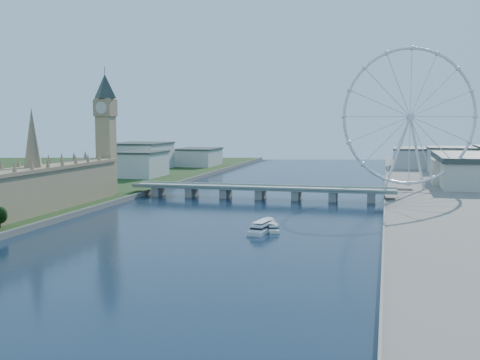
% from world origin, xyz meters
% --- Properties ---
extents(ground, '(2000.00, 2000.00, 0.00)m').
position_xyz_m(ground, '(0.00, 0.00, 0.00)').
color(ground, '#16303E').
rests_on(ground, ground).
extents(parliament_range, '(24.00, 200.00, 70.00)m').
position_xyz_m(parliament_range, '(-128.00, 170.00, 18.48)').
color(parliament_range, tan).
rests_on(parliament_range, ground).
extents(big_ben, '(20.02, 20.02, 110.00)m').
position_xyz_m(big_ben, '(-128.00, 278.00, 66.57)').
color(big_ben, tan).
rests_on(big_ben, ground).
extents(westminster_bridge, '(220.00, 22.00, 9.50)m').
position_xyz_m(westminster_bridge, '(0.00, 300.00, 6.63)').
color(westminster_bridge, gray).
rests_on(westminster_bridge, ground).
extents(london_eye, '(113.60, 39.12, 124.30)m').
position_xyz_m(london_eye, '(119.98, 355.08, 67.52)').
color(london_eye, silver).
rests_on(london_eye, ground).
extents(county_hall, '(54.00, 144.00, 35.00)m').
position_xyz_m(county_hall, '(175.00, 430.00, 0.00)').
color(county_hall, beige).
rests_on(county_hall, ground).
extents(city_skyline, '(505.00, 280.00, 32.00)m').
position_xyz_m(city_skyline, '(39.22, 560.08, 16.96)').
color(city_skyline, beige).
rests_on(city_skyline, ground).
extents(tour_boat_near, '(17.43, 25.86, 5.64)m').
position_xyz_m(tour_boat_near, '(35.09, 157.52, 0.00)').
color(tour_boat_near, white).
rests_on(tour_boat_near, ground).
extents(tour_boat_far, '(13.47, 33.64, 7.26)m').
position_xyz_m(tour_boat_far, '(32.46, 151.41, 0.00)').
color(tour_boat_far, silver).
rests_on(tour_boat_far, ground).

